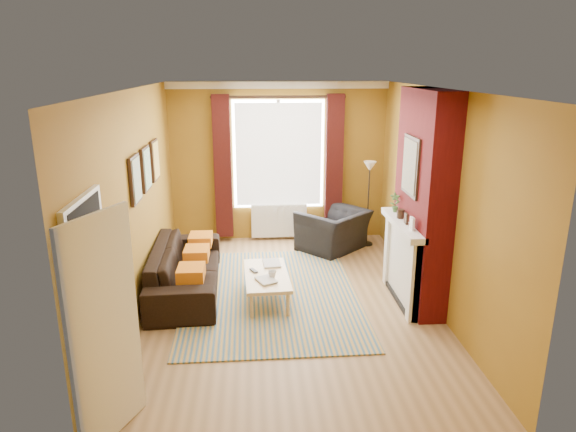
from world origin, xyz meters
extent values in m
plane|color=brown|center=(0.00, 0.00, 0.00)|extent=(5.50, 5.50, 0.00)
cube|color=olive|center=(0.00, 2.75, 1.40)|extent=(3.80, 0.02, 2.80)
cube|color=olive|center=(0.00, -2.75, 1.40)|extent=(3.80, 0.02, 2.80)
cube|color=olive|center=(1.90, 0.00, 1.40)|extent=(0.02, 5.50, 2.80)
cube|color=olive|center=(-1.90, 0.00, 1.40)|extent=(0.02, 5.50, 2.80)
cube|color=silver|center=(0.00, 0.00, 2.80)|extent=(3.80, 5.50, 0.01)
cube|color=#4D0B0C|center=(1.72, 0.00, 1.40)|extent=(0.35, 1.40, 2.80)
cube|color=silver|center=(1.53, 0.00, 0.55)|extent=(0.12, 1.30, 1.10)
cube|color=silver|center=(1.48, 0.00, 1.08)|extent=(0.22, 1.40, 0.08)
cube|color=silver|center=(1.51, -0.58, 0.52)|extent=(0.16, 0.14, 1.04)
cube|color=silver|center=(1.51, 0.58, 0.52)|extent=(0.16, 0.14, 1.04)
cube|color=black|center=(1.56, 0.00, 0.45)|extent=(0.06, 0.80, 0.90)
cube|color=black|center=(1.54, 0.00, 0.03)|extent=(0.20, 1.00, 0.06)
cube|color=silver|center=(1.49, -0.35, 1.20)|extent=(0.03, 0.12, 0.16)
cube|color=black|center=(1.49, -0.10, 1.19)|extent=(0.03, 0.10, 0.14)
cylinder|color=black|center=(1.49, 0.15, 1.18)|extent=(0.10, 0.10, 0.12)
cube|color=black|center=(1.53, 0.00, 1.85)|extent=(0.03, 0.60, 0.75)
cube|color=#9F6935|center=(1.51, 0.00, 1.85)|extent=(0.01, 0.52, 0.66)
cube|color=silver|center=(0.00, 2.71, 2.74)|extent=(3.80, 0.08, 0.12)
cube|color=white|center=(0.00, 2.72, 1.55)|extent=(1.60, 0.04, 1.90)
cube|color=white|center=(0.00, 2.68, 1.55)|extent=(1.50, 0.02, 1.80)
cube|color=silver|center=(0.00, 2.70, 1.55)|extent=(0.06, 0.04, 1.90)
cube|color=#3B0F0D|center=(-0.98, 2.63, 1.35)|extent=(0.30, 0.16, 2.50)
cube|color=#3B0F0D|center=(0.98, 2.63, 1.35)|extent=(0.30, 0.16, 2.50)
cylinder|color=black|center=(0.00, 2.63, 2.55)|extent=(2.30, 0.05, 0.05)
cube|color=silver|center=(0.00, 2.65, 0.35)|extent=(1.00, 0.10, 0.60)
cube|color=silver|center=(-0.45, 2.59, 0.35)|extent=(0.04, 0.03, 0.56)
cube|color=silver|center=(-0.34, 2.59, 0.35)|extent=(0.04, 0.03, 0.56)
cube|color=silver|center=(-0.23, 2.59, 0.35)|extent=(0.04, 0.03, 0.56)
cube|color=silver|center=(-0.12, 2.59, 0.35)|extent=(0.04, 0.03, 0.56)
cube|color=silver|center=(-0.01, 2.59, 0.35)|extent=(0.04, 0.03, 0.56)
cube|color=silver|center=(0.10, 2.59, 0.35)|extent=(0.04, 0.03, 0.56)
cube|color=silver|center=(0.21, 2.59, 0.35)|extent=(0.04, 0.03, 0.56)
cube|color=silver|center=(0.32, 2.59, 0.35)|extent=(0.04, 0.03, 0.56)
cube|color=silver|center=(0.43, 2.59, 0.35)|extent=(0.04, 0.03, 0.56)
cube|color=black|center=(-1.87, -0.10, 1.75)|extent=(0.04, 0.44, 0.58)
cube|color=orange|center=(-1.84, -0.10, 1.75)|extent=(0.01, 0.38, 0.52)
cube|color=black|center=(-1.87, 0.55, 1.75)|extent=(0.04, 0.44, 0.58)
cube|color=#31955A|center=(-1.84, 0.55, 1.75)|extent=(0.01, 0.38, 0.52)
cube|color=black|center=(-1.87, 1.20, 1.75)|extent=(0.04, 0.44, 0.58)
cube|color=orange|center=(-1.84, 1.20, 1.75)|extent=(0.01, 0.38, 0.52)
cube|color=silver|center=(-1.88, -2.05, 1.00)|extent=(0.05, 0.94, 2.06)
cube|color=black|center=(-1.85, -2.05, 1.00)|extent=(0.02, 0.80, 1.98)
cube|color=silver|center=(-1.68, -2.41, 1.00)|extent=(0.37, 0.74, 1.98)
imported|color=#3E7232|center=(1.49, 0.45, 1.26)|extent=(0.14, 0.10, 0.27)
cube|color=#C46510|center=(-1.27, -0.08, 0.51)|extent=(0.34, 0.40, 0.16)
cube|color=#C46510|center=(-1.27, 0.62, 0.51)|extent=(0.34, 0.40, 0.16)
cube|color=#C46510|center=(-1.27, 1.22, 0.51)|extent=(0.34, 0.40, 0.16)
cube|color=#2E597E|center=(-0.24, 0.29, 0.01)|extent=(2.42, 3.32, 0.02)
imported|color=black|center=(-1.42, 0.52, 0.33)|extent=(0.97, 2.31, 0.66)
imported|color=black|center=(0.90, 2.04, 0.35)|extent=(1.42, 1.41, 0.69)
cube|color=tan|center=(-0.30, 0.12, 0.36)|extent=(0.63, 1.18, 0.05)
cylinder|color=tan|center=(-0.50, -0.41, 0.17)|extent=(0.05, 0.05, 0.34)
cylinder|color=tan|center=(-0.04, -0.39, 0.17)|extent=(0.05, 0.05, 0.34)
cylinder|color=tan|center=(-0.55, 0.63, 0.17)|extent=(0.05, 0.05, 0.34)
cylinder|color=tan|center=(-0.09, 0.65, 0.17)|extent=(0.05, 0.05, 0.34)
cylinder|color=olive|center=(0.53, 2.00, 0.24)|extent=(0.44, 0.44, 0.48)
cylinder|color=black|center=(1.53, 2.24, 0.01)|extent=(0.22, 0.22, 0.03)
cylinder|color=black|center=(1.53, 2.24, 0.72)|extent=(0.02, 0.02, 1.38)
cone|color=beige|center=(1.53, 2.24, 1.41)|extent=(0.22, 0.22, 0.17)
imported|color=#999999|center=(-0.41, -0.16, 0.40)|extent=(0.32, 0.35, 0.03)
imported|color=#999999|center=(-0.33, 0.47, 0.40)|extent=(0.26, 0.34, 0.02)
imported|color=#999999|center=(-0.23, -0.02, 0.43)|extent=(0.12, 0.12, 0.10)
cube|color=#29292B|center=(-0.47, 0.22, 0.39)|extent=(0.12, 0.16, 0.02)
camera|label=1|loc=(-0.44, -6.24, 3.08)|focal=32.00mm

